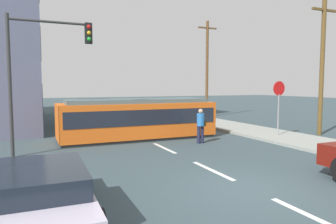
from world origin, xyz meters
name	(u,v)px	position (x,y,z in m)	size (l,w,h in m)	color
ground_plane	(136,135)	(0.00, 10.00, 0.00)	(120.00, 120.00, 0.00)	#37484E
sidewalk_curb_right	(281,137)	(6.80, 6.00, 0.07)	(3.20, 36.00, 0.14)	#949991
lane_stripe_0	(314,218)	(0.00, -2.00, 0.01)	(0.16, 2.40, 0.01)	silver
lane_stripe_1	(212,170)	(0.00, 2.00, 0.01)	(0.16, 2.40, 0.01)	silver
lane_stripe_2	(164,148)	(0.00, 6.00, 0.01)	(0.16, 2.40, 0.01)	silver
lane_stripe_3	(115,125)	(0.00, 14.89, 0.01)	(0.16, 2.40, 0.01)	silver
lane_stripe_4	(98,117)	(0.00, 20.89, 0.01)	(0.16, 2.40, 0.01)	silver
streetcar_tram	(138,118)	(-0.28, 8.89, 1.08)	(8.03, 2.58, 2.09)	orange
city_bus	(102,110)	(-0.69, 15.87, 1.01)	(2.72, 5.66, 1.76)	navy
pedestrian_crossing	(201,124)	(2.08, 6.40, 0.94)	(0.48, 0.36, 1.67)	#1E223E
parked_sedan_near	(41,194)	(-5.24, 0.02, 0.62)	(2.09, 4.39, 1.19)	silver
stop_sign	(279,97)	(6.73, 6.19, 2.19)	(0.76, 0.07, 2.88)	gray
traffic_light_mast	(43,59)	(-4.87, 6.76, 3.84)	(3.20, 0.33, 5.49)	#333333
utility_pole_near	(322,65)	(9.50, 5.89, 3.94)	(1.80, 0.24, 7.52)	brown
utility_pole_mid	(207,68)	(8.85, 17.14, 4.38)	(1.80, 0.24, 8.39)	brown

